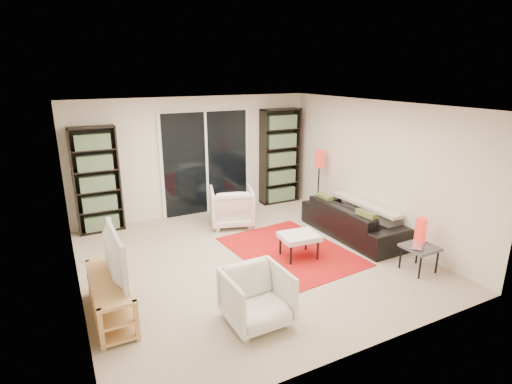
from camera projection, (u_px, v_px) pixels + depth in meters
floor at (251, 259)px, 6.37m from camera, size 5.00×5.00×0.00m
wall_back at (196, 157)px, 8.15m from camera, size 5.00×0.02×2.40m
wall_front at (364, 250)px, 3.89m from camera, size 5.00×0.02×2.40m
wall_left at (69, 212)px, 4.93m from camera, size 0.02×5.00×2.40m
wall_right at (376, 169)px, 7.12m from camera, size 0.02×5.00×2.40m
ceiling at (250, 106)px, 5.67m from camera, size 5.00×5.00×0.02m
sliding_door at (206, 163)px, 8.25m from camera, size 1.92×0.08×2.16m
bookshelf_left at (97, 180)px, 7.22m from camera, size 0.80×0.30×1.95m
bookshelf_right at (280, 157)px, 8.88m from camera, size 0.90×0.30×2.10m
tv_stand at (111, 296)px, 4.82m from camera, size 0.43×1.33×0.50m
tv at (108, 256)px, 4.68m from camera, size 0.15×1.04×0.60m
rug at (290, 251)px, 6.63m from camera, size 1.83×2.37×0.01m
sofa at (353, 220)px, 7.19m from camera, size 0.84×2.08×0.60m
armchair_back at (232, 206)px, 7.69m from camera, size 1.00×1.02×0.74m
armchair_front at (257, 297)px, 4.67m from camera, size 0.72×0.74×0.67m
ottoman at (299, 237)px, 6.32m from camera, size 0.63×0.54×0.40m
side_table at (420, 249)px, 5.89m from camera, size 0.46×0.46×0.40m
laptop at (421, 246)px, 5.84m from camera, size 0.41×0.39×0.03m
table_lamp at (421, 230)px, 5.96m from camera, size 0.17×0.17×0.38m
floor_lamp at (319, 165)px, 8.21m from camera, size 0.20×0.20×1.33m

